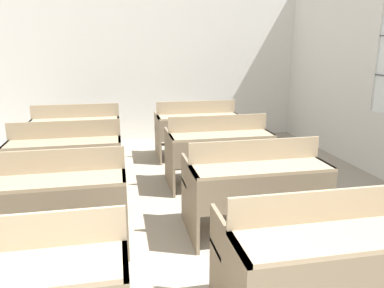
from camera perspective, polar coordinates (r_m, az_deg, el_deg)
The scene contains 8 objects.
wall_back at distance 6.91m, azimuth -11.03°, elevation 12.09°, with size 6.68×0.06×2.82m.
bench_front_right at distance 2.50m, azimuth 19.58°, elevation -15.65°, with size 1.23×0.74×0.88m.
bench_second_left at distance 3.36m, azimuth -20.65°, elevation -7.73°, with size 1.23×0.74×0.88m.
bench_second_right at distance 3.50m, azimuth 9.55°, elevation -5.99°, with size 1.23×0.74×0.88m.
bench_third_left at distance 4.52m, azimuth -18.55°, elevation -1.82°, with size 1.23×0.74×0.88m.
bench_third_right at distance 4.63m, azimuth 4.01°, elevation -0.68°, with size 1.23×0.74×0.88m.
bench_back_left at distance 5.73m, azimuth -17.13°, elevation 1.71°, with size 1.23×0.74×0.88m.
bench_back_right at distance 5.80m, azimuth 0.73°, elevation 2.53°, with size 1.23×0.74×0.88m.
Camera 1 is at (-0.07, -0.67, 1.70)m, focal length 35.00 mm.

